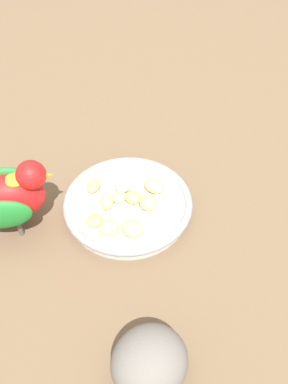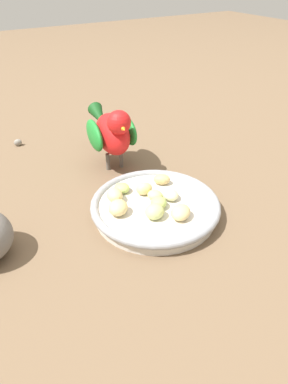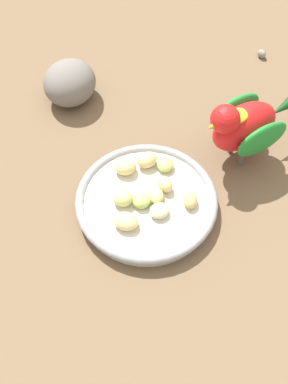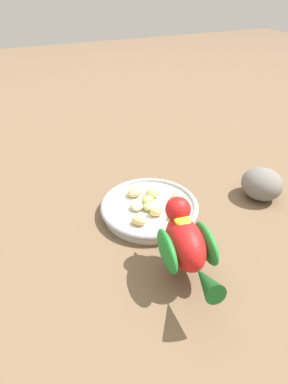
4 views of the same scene
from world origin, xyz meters
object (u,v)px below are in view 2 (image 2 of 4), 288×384
at_px(apple_piece_7, 181,212).
at_px(parrot, 112,131).
at_px(apple_piece_0, 115,195).
at_px(apple_piece_6, 143,189).
at_px(apple_piece_8, 118,208).
at_px(apple_piece_5, 162,179).
at_px(apple_piece_3, 161,202).
at_px(apple_piece_9, 122,188).
at_px(feeding_bowl, 157,205).
at_px(apple_piece_2, 155,211).
at_px(pebble_0, 18,143).
at_px(pebble_1, 112,119).
at_px(apple_piece_4, 171,195).
at_px(apple_piece_1, 155,195).

relative_size(apple_piece_7, parrot, 0.19).
xyz_separation_m(apple_piece_0, apple_piece_6, (0.05, -0.01, -0.00)).
height_order(apple_piece_8, parrot, parrot).
relative_size(apple_piece_5, parrot, 0.16).
relative_size(apple_piece_3, apple_piece_9, 1.00).
distance_m(feeding_bowl, apple_piece_2, 0.05).
height_order(apple_piece_8, apple_piece_9, apple_piece_8).
xyz_separation_m(apple_piece_5, pebble_0, (-0.18, 0.34, -0.02)).
bearing_deg(parrot, apple_piece_2, -1.52).
bearing_deg(apple_piece_5, apple_piece_9, 169.43).
xyz_separation_m(apple_piece_0, parrot, (0.07, 0.14, 0.05)).
height_order(apple_piece_5, pebble_0, apple_piece_5).
height_order(apple_piece_3, pebble_0, apple_piece_3).
relative_size(apple_piece_3, apple_piece_5, 0.91).
distance_m(feeding_bowl, apple_piece_3, 0.02).
xyz_separation_m(apple_piece_3, pebble_0, (-0.14, 0.40, -0.02)).
bearing_deg(apple_piece_2, pebble_1, 71.75).
height_order(apple_piece_4, apple_piece_8, apple_piece_8).
distance_m(apple_piece_3, apple_piece_5, 0.07).
bearing_deg(apple_piece_3, apple_piece_9, 115.71).
bearing_deg(apple_piece_3, apple_piece_6, 99.12).
xyz_separation_m(feeding_bowl, apple_piece_2, (-0.03, -0.03, 0.02)).
bearing_deg(apple_piece_9, feeding_bowl, -59.75).
xyz_separation_m(apple_piece_4, apple_piece_9, (-0.06, 0.07, -0.00)).
bearing_deg(apple_piece_4, pebble_0, 112.44).
relative_size(apple_piece_2, apple_piece_3, 1.14).
xyz_separation_m(apple_piece_4, parrot, (-0.02, 0.19, 0.05)).
relative_size(apple_piece_1, apple_piece_6, 0.90).
distance_m(feeding_bowl, parrot, 0.20).
distance_m(apple_piece_0, pebble_1, 0.40).
relative_size(apple_piece_6, apple_piece_8, 0.81).
xyz_separation_m(apple_piece_4, apple_piece_7, (-0.02, -0.05, 0.00)).
relative_size(apple_piece_1, apple_piece_9, 0.93).
relative_size(apple_piece_2, apple_piece_8, 0.90).
xyz_separation_m(feeding_bowl, apple_piece_9, (-0.04, 0.06, 0.01)).
xyz_separation_m(feeding_bowl, apple_piece_3, (0.00, -0.01, 0.02)).
distance_m(feeding_bowl, apple_piece_7, 0.06).
height_order(feeding_bowl, apple_piece_4, apple_piece_4).
bearing_deg(apple_piece_0, apple_piece_5, 2.24).
relative_size(apple_piece_9, pebble_1, 1.32).
xyz_separation_m(apple_piece_0, apple_piece_9, (0.02, 0.02, -0.00)).
xyz_separation_m(apple_piece_4, pebble_0, (-0.16, 0.39, -0.02)).
bearing_deg(pebble_0, apple_piece_1, -69.81).
bearing_deg(apple_piece_7, apple_piece_2, 148.97).
distance_m(apple_piece_0, apple_piece_4, 0.10).
relative_size(apple_piece_3, pebble_1, 1.32).
relative_size(apple_piece_4, apple_piece_9, 1.07).
relative_size(apple_piece_5, pebble_0, 1.71).
relative_size(apple_piece_0, apple_piece_9, 1.19).
relative_size(apple_piece_3, parrot, 0.14).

